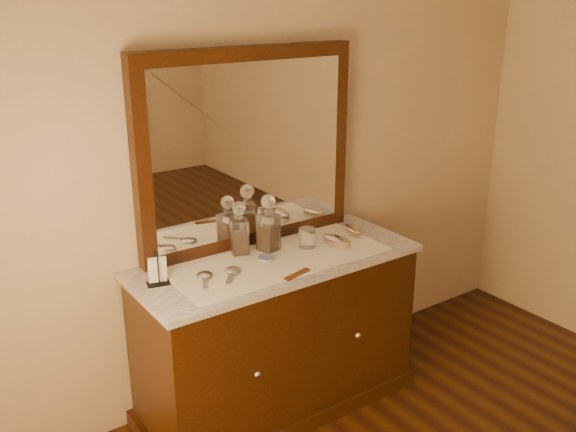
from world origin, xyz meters
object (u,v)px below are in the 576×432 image
object	(u,v)px
dresser_cabinet	(277,336)
mirror_frame	(248,149)
hand_mirror_outer	(205,277)
napkin_rack	(157,272)
brush_far	(353,230)
decanter_left	(239,234)
pin_dish	(266,258)
comb	(297,274)
brush_near	(337,241)
decanter_right	(268,229)
hand_mirror_inner	(232,272)

from	to	relation	value
dresser_cabinet	mirror_frame	distance (m)	0.97
hand_mirror_outer	napkin_rack	bearing A→B (deg)	159.93
mirror_frame	brush_far	world-z (taller)	mirror_frame
dresser_cabinet	decanter_left	size ratio (longest dim) A/B	5.16
decanter_left	pin_dish	bearing A→B (deg)	-66.43
comb	hand_mirror_outer	world-z (taller)	hand_mirror_outer
hand_mirror_outer	brush_near	bearing A→B (deg)	-3.23
decanter_left	brush_far	world-z (taller)	decanter_left
napkin_rack	comb	bearing A→B (deg)	-27.02
comb	napkin_rack	bearing A→B (deg)	139.57
pin_dish	decanter_left	distance (m)	0.18
pin_dish	napkin_rack	size ratio (longest dim) A/B	0.55
pin_dish	brush_far	bearing A→B (deg)	2.13
decanter_right	comb	bearing A→B (deg)	-99.99
brush_near	hand_mirror_inner	world-z (taller)	brush_near
mirror_frame	comb	bearing A→B (deg)	-94.31
decanter_left	hand_mirror_inner	world-z (taller)	decanter_left
decanter_left	brush_far	xyz separation A→B (m)	(0.64, -0.12, -0.08)
dresser_cabinet	comb	xyz separation A→B (m)	(-0.04, -0.23, 0.45)
napkin_rack	pin_dish	bearing A→B (deg)	-5.93
napkin_rack	brush_far	bearing A→B (deg)	-1.79
pin_dish	brush_far	distance (m)	0.58
napkin_rack	hand_mirror_outer	size ratio (longest dim) A/B	0.81
napkin_rack	brush_near	distance (m)	0.95
napkin_rack	mirror_frame	bearing A→B (deg)	17.04
brush_far	hand_mirror_outer	xyz separation A→B (m)	(-0.92, -0.04, -0.01)
pin_dish	comb	bearing A→B (deg)	-84.45
mirror_frame	hand_mirror_inner	world-z (taller)	mirror_frame
dresser_cabinet	brush_near	xyz separation A→B (m)	(0.34, -0.05, 0.47)
pin_dish	hand_mirror_inner	size ratio (longest dim) A/B	0.46
mirror_frame	decanter_left	distance (m)	0.42
hand_mirror_outer	brush_far	bearing A→B (deg)	2.30
comb	decanter_right	size ratio (longest dim) A/B	0.53
pin_dish	napkin_rack	world-z (taller)	napkin_rack
decanter_left	hand_mirror_inner	distance (m)	0.26
mirror_frame	hand_mirror_outer	distance (m)	0.68
mirror_frame	brush_near	distance (m)	0.65
napkin_rack	brush_far	xyz separation A→B (m)	(1.12, -0.03, -0.04)
hand_mirror_inner	dresser_cabinet	bearing A→B (deg)	7.92
brush_near	decanter_right	bearing A→B (deg)	153.76
comb	hand_mirror_inner	bearing A→B (deg)	128.26
mirror_frame	hand_mirror_outer	bearing A→B (deg)	-147.60
decanter_right	brush_far	bearing A→B (deg)	-8.89
dresser_cabinet	pin_dish	bearing A→B (deg)	174.90
mirror_frame	hand_mirror_inner	xyz separation A→B (m)	(-0.27, -0.28, -0.49)
dresser_cabinet	decanter_right	bearing A→B (deg)	77.71
mirror_frame	brush_near	world-z (taller)	mirror_frame
comb	napkin_rack	world-z (taller)	napkin_rack
pin_dish	comb	distance (m)	0.23
dresser_cabinet	mirror_frame	bearing A→B (deg)	90.00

